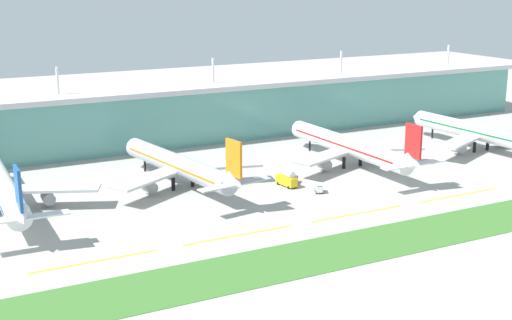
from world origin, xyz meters
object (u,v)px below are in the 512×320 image
object	(u,v)px
airliner_nearest	(3,187)
baggage_cart	(319,188)
pushback_tug	(293,180)
fuel_truck	(287,179)
airliner_farthest	(479,132)
airliner_far_middle	(350,146)
airliner_near_middle	(180,166)

from	to	relation	value
airliner_nearest	baggage_cart	bearing A→B (deg)	-16.74
airliner_nearest	pushback_tug	distance (m)	79.95
airliner_nearest	fuel_truck	bearing A→B (deg)	-11.08
airliner_nearest	fuel_truck	distance (m)	77.27
airliner_farthest	pushback_tug	bearing A→B (deg)	-176.17
airliner_far_middle	baggage_cart	distance (m)	31.70
pushback_tug	fuel_truck	bearing A→B (deg)	-146.67
airliner_nearest	airliner_farthest	xyz separation A→B (m)	(156.49, -7.64, -0.00)
airliner_near_middle	airliner_farthest	bearing A→B (deg)	-3.28
airliner_nearest	fuel_truck	world-z (taller)	airliner_nearest
airliner_far_middle	pushback_tug	bearing A→B (deg)	-162.00
airliner_far_middle	pushback_tug	size ratio (longest dim) A/B	14.11
airliner_farthest	pushback_tug	size ratio (longest dim) A/B	13.47
airliner_farthest	pushback_tug	world-z (taller)	airliner_farthest
airliner_nearest	airliner_farthest	world-z (taller)	same
airliner_near_middle	baggage_cart	size ratio (longest dim) A/B	15.80
airliner_far_middle	airliner_farthest	xyz separation A→B (m)	(51.76, -3.24, -0.00)
airliner_near_middle	airliner_far_middle	size ratio (longest dim) A/B	0.93
airliner_far_middle	fuel_truck	world-z (taller)	airliner_far_middle
airliner_farthest	airliner_nearest	bearing A→B (deg)	177.21
airliner_nearest	airliner_far_middle	xyz separation A→B (m)	(104.74, -4.39, -0.00)
airliner_nearest	baggage_cart	xyz separation A→B (m)	(80.56, -24.23, -5.19)
airliner_nearest	airliner_far_middle	distance (m)	104.83
airliner_nearest	airliner_near_middle	bearing A→B (deg)	-1.70
airliner_nearest	airliner_near_middle	world-z (taller)	same
pushback_tug	baggage_cart	bearing A→B (deg)	-80.87
airliner_farthest	airliner_far_middle	bearing A→B (deg)	176.41
airliner_near_middle	airliner_farthest	distance (m)	108.55
airliner_farthest	baggage_cart	distance (m)	77.90
airliner_nearest	airliner_farthest	distance (m)	156.68
airliner_far_middle	airliner_farthest	distance (m)	51.86
pushback_tug	fuel_truck	distance (m)	3.79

